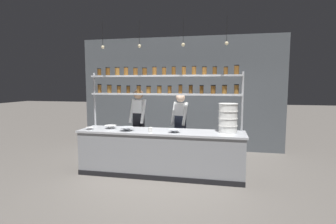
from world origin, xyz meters
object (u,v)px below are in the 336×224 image
at_px(container_stack, 228,118).
at_px(prep_bowl_near_right, 127,129).
at_px(prep_bowl_center_back, 110,127).
at_px(chef_center, 180,124).
at_px(prep_bowl_center_front, 174,131).
at_px(chef_left, 139,121).
at_px(prep_bowl_near_left, 90,128).
at_px(serving_cup_front, 150,130).
at_px(spice_shelf_unit, 164,86).

height_order(container_stack, prep_bowl_near_right, container_stack).
xyz_separation_m(prep_bowl_center_back, prep_bowl_near_right, (0.45, -0.20, 0.01)).
bearing_deg(container_stack, chef_center, 147.58).
relative_size(prep_bowl_center_front, prep_bowl_near_right, 0.81).
bearing_deg(prep_bowl_near_right, chef_left, 89.74).
bearing_deg(prep_bowl_near_left, serving_cup_front, -1.89).
distance_m(prep_bowl_near_left, prep_bowl_center_back, 0.42).
bearing_deg(spice_shelf_unit, prep_bowl_near_right, -144.56).
bearing_deg(prep_bowl_center_back, spice_shelf_unit, 14.00).
xyz_separation_m(chef_left, prep_bowl_near_right, (-0.00, -0.76, -0.06)).
relative_size(container_stack, prep_bowl_center_front, 2.45).
xyz_separation_m(prep_bowl_near_left, prep_bowl_near_right, (0.82, 0.00, 0.02)).
xyz_separation_m(container_stack, prep_bowl_near_right, (-2.02, -0.25, -0.25)).
bearing_deg(spice_shelf_unit, prep_bowl_near_left, -161.96).
relative_size(prep_bowl_center_back, serving_cup_front, 2.56).
relative_size(chef_center, prep_bowl_near_left, 9.72).
height_order(spice_shelf_unit, chef_center, spice_shelf_unit).
distance_m(chef_left, container_stack, 2.09).
distance_m(spice_shelf_unit, serving_cup_front, 1.03).
xyz_separation_m(chef_left, serving_cup_front, (0.51, -0.81, -0.05)).
relative_size(prep_bowl_near_left, serving_cup_front, 1.75).
bearing_deg(serving_cup_front, prep_bowl_center_back, 165.34).
bearing_deg(prep_bowl_center_front, spice_shelf_unit, 122.97).
relative_size(prep_bowl_center_front, serving_cup_front, 2.40).
bearing_deg(prep_bowl_near_left, spice_shelf_unit, 18.04).
bearing_deg(chef_left, prep_bowl_center_front, -30.29).
bearing_deg(chef_center, prep_bowl_center_front, -71.67).
distance_m(spice_shelf_unit, chef_left, 1.10).
height_order(spice_shelf_unit, chef_left, spice_shelf_unit).
relative_size(spice_shelf_unit, chef_center, 1.96).
bearing_deg(prep_bowl_center_front, prep_bowl_near_right, -179.07).
distance_m(chef_center, container_stack, 1.28).
height_order(spice_shelf_unit, prep_bowl_center_front, spice_shelf_unit).
relative_size(spice_shelf_unit, prep_bowl_center_back, 13.04).
distance_m(container_stack, prep_bowl_center_front, 1.09).
relative_size(prep_bowl_near_right, serving_cup_front, 2.95).
relative_size(chef_center, prep_bowl_near_right, 5.77).
distance_m(chef_center, prep_bowl_center_front, 0.90).
xyz_separation_m(chef_center, prep_bowl_center_front, (0.02, -0.90, -0.01)).
relative_size(chef_left, prep_bowl_near_left, 10.15).
bearing_deg(container_stack, spice_shelf_unit, 169.93).
bearing_deg(prep_bowl_center_back, prep_bowl_near_left, -150.84).
height_order(prep_bowl_center_front, serving_cup_front, serving_cup_front).
xyz_separation_m(spice_shelf_unit, prep_bowl_near_left, (-1.50, -0.49, -0.89)).
bearing_deg(chef_center, spice_shelf_unit, -105.91).
height_order(chef_left, prep_bowl_center_back, chef_left).
xyz_separation_m(prep_bowl_center_front, serving_cup_front, (-0.47, -0.06, 0.02)).
bearing_deg(prep_bowl_center_front, container_stack, 12.57).
xyz_separation_m(spice_shelf_unit, prep_bowl_near_right, (-0.68, -0.48, -0.88)).
bearing_deg(prep_bowl_center_front, prep_bowl_center_back, 172.54).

